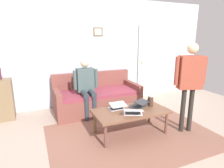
% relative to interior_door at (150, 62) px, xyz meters
% --- Properties ---
extents(ground_plane, '(7.68, 7.68, 0.00)m').
position_rel_interior_door_xyz_m(ground_plane, '(1.80, 2.11, -1.02)').
color(ground_plane, '#B49F8D').
extents(area_rug, '(2.94, 2.02, 0.01)m').
position_rel_interior_door_xyz_m(area_rug, '(1.65, 1.98, -1.02)').
color(area_rug, '#8B5C4B').
rests_on(area_rug, ground_plane).
extents(back_wall, '(7.04, 0.11, 2.70)m').
position_rel_interior_door_xyz_m(back_wall, '(1.80, -0.09, 0.33)').
color(back_wall, silver).
rests_on(back_wall, ground_plane).
extents(interior_door, '(0.82, 0.09, 2.05)m').
position_rel_interior_door_xyz_m(interior_door, '(0.00, 0.00, 0.00)').
color(interior_door, white).
rests_on(interior_door, ground_plane).
extents(couch, '(1.98, 0.94, 0.88)m').
position_rel_interior_door_xyz_m(couch, '(1.85, 0.52, -0.72)').
color(couch, brown).
rests_on(couch, ground_plane).
extents(coffee_table, '(1.33, 0.69, 0.45)m').
position_rel_interior_door_xyz_m(coffee_table, '(1.65, 1.88, -0.62)').
color(coffee_table, brown).
rests_on(coffee_table, ground_plane).
extents(laptop_left, '(0.40, 0.41, 0.13)m').
position_rel_interior_door_xyz_m(laptop_left, '(1.43, 1.79, -0.53)').
color(laptop_left, '#28282D').
rests_on(laptop_left, coffee_table).
extents(laptop_center, '(0.29, 0.29, 0.13)m').
position_rel_interior_door_xyz_m(laptop_center, '(1.86, 1.73, -0.53)').
color(laptop_center, silver).
rests_on(laptop_center, coffee_table).
extents(laptop_right, '(0.43, 0.43, 0.14)m').
position_rel_interior_door_xyz_m(laptop_right, '(1.71, 2.06, -0.53)').
color(laptop_right, silver).
rests_on(laptop_right, coffee_table).
extents(french_press, '(0.12, 0.10, 0.24)m').
position_rel_interior_door_xyz_m(french_press, '(1.20, 1.83, -0.47)').
color(french_press, '#4C3323').
rests_on(french_press, coffee_table).
extents(side_shelf, '(0.42, 0.32, 0.88)m').
position_rel_interior_door_xyz_m(side_shelf, '(3.86, 0.28, -0.58)').
color(side_shelf, olive).
rests_on(side_shelf, ground_plane).
extents(person_standing, '(0.57, 0.30, 1.64)m').
position_rel_interior_door_xyz_m(person_standing, '(0.65, 2.20, 0.03)').
color(person_standing, '#2B2723').
rests_on(person_standing, ground_plane).
extents(person_seated, '(0.55, 0.51, 1.28)m').
position_rel_interior_door_xyz_m(person_seated, '(2.16, 0.75, -0.30)').
color(person_seated, '#2F363E').
rests_on(person_seated, ground_plane).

